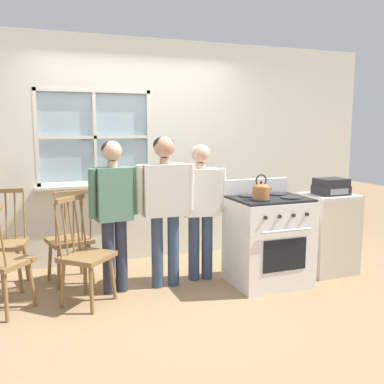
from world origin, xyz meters
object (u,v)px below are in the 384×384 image
object	(u,v)px
chair_near_stove	(1,263)
side_counter	(328,233)
person_teen_center	(165,196)
chair_center_cluster	(4,244)
person_elderly_left	(113,204)
person_adult_right	(201,200)
stove	(268,239)
chair_by_window	(70,241)
chair_near_wall	(85,256)
kettle	(261,190)
stereo	(331,187)
potted_plant	(114,173)

from	to	relation	value
chair_near_stove	side_counter	bearing A→B (deg)	-140.80
person_teen_center	side_counter	size ratio (longest dim) A/B	1.73
chair_center_cluster	person_elderly_left	world-z (taller)	person_elderly_left
person_adult_right	person_elderly_left	bearing A→B (deg)	-169.58
side_counter	person_adult_right	bearing A→B (deg)	169.22
stove	chair_center_cluster	bearing A→B (deg)	162.00
person_elderly_left	person_teen_center	distance (m)	0.52
chair_near_stove	person_teen_center	distance (m)	1.64
chair_center_cluster	chair_near_stove	xyz separation A→B (m)	(0.00, -0.66, 0.00)
chair_by_window	person_adult_right	distance (m)	1.45
chair_by_window	chair_center_cluster	xyz separation A→B (m)	(-0.64, 0.11, 0.00)
chair_near_wall	chair_center_cluster	bearing A→B (deg)	88.74
stove	side_counter	size ratio (longest dim) A/B	1.20
chair_near_stove	person_elderly_left	distance (m)	1.13
chair_near_stove	kettle	size ratio (longest dim) A/B	4.10
kettle	stereo	bearing A→B (deg)	10.76
side_counter	stereo	distance (m)	0.54
chair_center_cluster	kettle	size ratio (longest dim) A/B	4.10
chair_by_window	chair_center_cluster	size ratio (longest dim) A/B	1.00
chair_near_wall	potted_plant	distance (m)	1.38
potted_plant	person_teen_center	bearing A→B (deg)	-70.49
potted_plant	stereo	size ratio (longest dim) A/B	1.08
kettle	stove	bearing A→B (deg)	36.91
chair_near_stove	stereo	size ratio (longest dim) A/B	2.98
person_elderly_left	side_counter	xyz separation A→B (m)	(2.39, -0.23, -0.45)
stove	chair_by_window	bearing A→B (deg)	159.50
stereo	chair_center_cluster	bearing A→B (deg)	167.05
chair_near_stove	stove	world-z (taller)	stove
chair_by_window	chair_near_wall	xyz separation A→B (m)	(0.09, -0.60, 0.00)
chair_near_wall	chair_near_stove	size ratio (longest dim) A/B	1.00
chair_near_wall	potted_plant	world-z (taller)	potted_plant
chair_by_window	person_teen_center	size ratio (longest dim) A/B	0.65
chair_by_window	person_elderly_left	xyz separation A→B (m)	(0.39, -0.42, 0.45)
chair_near_wall	chair_center_cluster	distance (m)	1.02
stove	kettle	world-z (taller)	kettle
stove	potted_plant	xyz separation A→B (m)	(-1.38, 1.25, 0.63)
chair_center_cluster	person_adult_right	size ratio (longest dim) A/B	0.69
person_adult_right	side_counter	world-z (taller)	person_adult_right
stove	stereo	distance (m)	0.97
chair_near_wall	stove	size ratio (longest dim) A/B	0.93
chair_near_wall	side_counter	size ratio (longest dim) A/B	1.13
side_counter	chair_by_window	bearing A→B (deg)	166.78
kettle	side_counter	xyz separation A→B (m)	(1.00, 0.21, -0.57)
person_elderly_left	stove	xyz separation A→B (m)	(1.56, -0.31, -0.43)
chair_near_wall	potted_plant	size ratio (longest dim) A/B	2.77
stereo	kettle	bearing A→B (deg)	-169.24
chair_center_cluster	person_adult_right	xyz separation A→B (m)	(1.97, -0.49, 0.42)
person_teen_center	potted_plant	size ratio (longest dim) A/B	4.25
person_adult_right	chair_near_wall	bearing A→B (deg)	-162.16
chair_near_wall	side_counter	world-z (taller)	chair_near_wall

